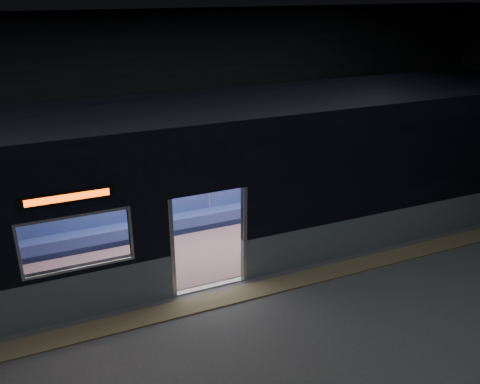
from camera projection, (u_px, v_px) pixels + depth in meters
station_floor at (230, 316)px, 9.26m from camera, size 24.00×14.00×0.01m
station_envelope at (228, 120)px, 7.86m from camera, size 24.00×14.00×5.00m
tactile_strip at (219, 299)px, 9.72m from camera, size 22.80×0.50×0.03m
metro_car at (184, 176)px, 10.71m from camera, size 18.00×3.04×3.35m
passenger at (260, 191)px, 12.82m from camera, size 0.38×0.64×1.28m
handbag at (262, 198)px, 12.67m from camera, size 0.30×0.27×0.13m
transit_map at (296, 156)px, 13.25m from camera, size 0.91×0.03×0.59m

